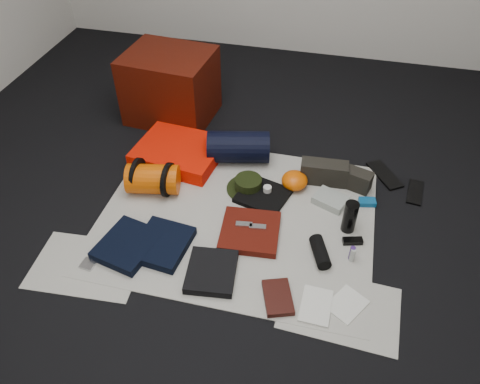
% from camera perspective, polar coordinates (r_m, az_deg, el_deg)
% --- Properties ---
extents(floor, '(4.50, 4.50, 0.02)m').
position_cam_1_polar(floor, '(2.81, -0.35, -3.16)').
color(floor, black).
rests_on(floor, ground).
extents(newspaper_mat, '(1.60, 1.30, 0.01)m').
position_cam_1_polar(newspaper_mat, '(2.80, -0.35, -2.97)').
color(newspaper_mat, silver).
rests_on(newspaper_mat, floor).
extents(newspaper_sheet_front_left, '(0.61, 0.44, 0.00)m').
position_cam_1_polar(newspaper_sheet_front_left, '(2.68, -18.13, -8.50)').
color(newspaper_sheet_front_left, silver).
rests_on(newspaper_sheet_front_left, floor).
extents(newspaper_sheet_front_right, '(0.60, 0.43, 0.00)m').
position_cam_1_polar(newspaper_sheet_front_right, '(2.45, 12.08, -13.65)').
color(newspaper_sheet_front_right, silver).
rests_on(newspaper_sheet_front_right, floor).
extents(red_cabinet, '(0.65, 0.56, 0.50)m').
position_cam_1_polar(red_cabinet, '(3.56, -8.47, 12.65)').
color(red_cabinet, '#460E05').
rests_on(red_cabinet, floor).
extents(sleeping_pad, '(0.60, 0.52, 0.10)m').
position_cam_1_polar(sleeping_pad, '(3.21, -7.44, 4.89)').
color(sleeping_pad, '#F41802').
rests_on(sleeping_pad, newspaper_mat).
extents(stuff_sack, '(0.35, 0.24, 0.19)m').
position_cam_1_polar(stuff_sack, '(2.95, -10.55, 1.57)').
color(stuff_sack, '#D14E03').
rests_on(stuff_sack, newspaper_mat).
extents(sack_strap_left, '(0.02, 0.22, 0.22)m').
position_cam_1_polar(sack_strap_left, '(2.98, -12.37, 2.06)').
color(sack_strap_left, black).
rests_on(sack_strap_left, newspaper_mat).
extents(sack_strap_right, '(0.03, 0.22, 0.22)m').
position_cam_1_polar(sack_strap_right, '(2.91, -8.77, 1.49)').
color(sack_strap_right, black).
rests_on(sack_strap_right, newspaper_mat).
extents(navy_duffel, '(0.45, 0.30, 0.21)m').
position_cam_1_polar(navy_duffel, '(3.13, -0.21, 5.50)').
color(navy_duffel, black).
rests_on(navy_duffel, newspaper_mat).
extents(boonie_brim, '(0.37, 0.37, 0.01)m').
position_cam_1_polar(boonie_brim, '(2.97, 1.01, 0.44)').
color(boonie_brim, black).
rests_on(boonie_brim, newspaper_mat).
extents(boonie_crown, '(0.17, 0.17, 0.08)m').
position_cam_1_polar(boonie_crown, '(2.94, 1.02, 1.03)').
color(boonie_crown, black).
rests_on(boonie_crown, boonie_brim).
extents(hiking_boot_left, '(0.30, 0.13, 0.15)m').
position_cam_1_polar(hiking_boot_left, '(3.03, 10.18, 2.37)').
color(hiking_boot_left, black).
rests_on(hiking_boot_left, newspaper_mat).
extents(hiking_boot_right, '(0.27, 0.17, 0.13)m').
position_cam_1_polar(hiking_boot_right, '(3.04, 13.39, 1.71)').
color(hiking_boot_right, black).
rests_on(hiking_boot_right, newspaper_mat).
extents(flip_flop_left, '(0.25, 0.30, 0.02)m').
position_cam_1_polar(flip_flop_left, '(3.22, 17.21, 2.02)').
color(flip_flop_left, black).
rests_on(flip_flop_left, floor).
extents(flip_flop_right, '(0.11, 0.24, 0.01)m').
position_cam_1_polar(flip_flop_right, '(3.15, 20.54, -0.00)').
color(flip_flop_right, black).
rests_on(flip_flop_right, floor).
extents(trousers_navy_a, '(0.35, 0.38, 0.05)m').
position_cam_1_polar(trousers_navy_a, '(2.68, -13.51, -6.30)').
color(trousers_navy_a, black).
rests_on(trousers_navy_a, newspaper_mat).
extents(trousers_navy_b, '(0.31, 0.35, 0.05)m').
position_cam_1_polar(trousers_navy_b, '(2.65, -9.47, -6.27)').
color(trousers_navy_b, black).
rests_on(trousers_navy_b, newspaper_mat).
extents(trousers_charcoal, '(0.28, 0.32, 0.05)m').
position_cam_1_polar(trousers_charcoal, '(2.50, -3.50, -9.67)').
color(trousers_charcoal, black).
rests_on(trousers_charcoal, newspaper_mat).
extents(black_tshirt, '(0.36, 0.34, 0.03)m').
position_cam_1_polar(black_tshirt, '(2.91, 2.83, -0.42)').
color(black_tshirt, black).
rests_on(black_tshirt, newspaper_mat).
extents(red_shirt, '(0.36, 0.36, 0.04)m').
position_cam_1_polar(red_shirt, '(2.68, 1.23, -4.84)').
color(red_shirt, '#4C1008').
rests_on(red_shirt, newspaper_mat).
extents(orange_stuff_sack, '(0.17, 0.17, 0.11)m').
position_cam_1_polar(orange_stuff_sack, '(2.97, 6.67, 1.40)').
color(orange_stuff_sack, '#D14E03').
rests_on(orange_stuff_sack, newspaper_mat).
extents(first_aid_pouch, '(0.23, 0.21, 0.05)m').
position_cam_1_polar(first_aid_pouch, '(2.91, 10.96, -0.96)').
color(first_aid_pouch, gray).
rests_on(first_aid_pouch, newspaper_mat).
extents(water_bottle, '(0.09, 0.09, 0.20)m').
position_cam_1_polar(water_bottle, '(2.72, 13.25, -2.97)').
color(water_bottle, black).
rests_on(water_bottle, newspaper_mat).
extents(speaker, '(0.14, 0.21, 0.08)m').
position_cam_1_polar(speaker, '(2.60, 9.73, -7.21)').
color(speaker, black).
rests_on(speaker, newspaper_mat).
extents(compact_camera, '(0.12, 0.08, 0.04)m').
position_cam_1_polar(compact_camera, '(2.92, 11.80, -1.01)').
color(compact_camera, silver).
rests_on(compact_camera, newspaper_mat).
extents(cyan_case, '(0.11, 0.08, 0.03)m').
position_cam_1_polar(cyan_case, '(2.96, 15.25, -1.18)').
color(cyan_case, '#0D4F83').
rests_on(cyan_case, newspaper_mat).
extents(toiletry_purple, '(0.04, 0.04, 0.09)m').
position_cam_1_polar(toiletry_purple, '(2.62, 13.49, -7.27)').
color(toiletry_purple, '#3D216A').
rests_on(toiletry_purple, newspaper_mat).
extents(toiletry_clear, '(0.04, 0.04, 0.09)m').
position_cam_1_polar(toiletry_clear, '(2.61, 13.56, -7.45)').
color(toiletry_clear, '#B1B6B1').
rests_on(toiletry_clear, newspaper_mat).
extents(paperback_book, '(0.20, 0.24, 0.03)m').
position_cam_1_polar(paperback_book, '(2.42, 4.63, -12.67)').
color(paperback_book, black).
rests_on(paperback_book, newspaper_mat).
extents(map_booklet, '(0.16, 0.22, 0.01)m').
position_cam_1_polar(map_booklet, '(2.42, 9.24, -13.51)').
color(map_booklet, silver).
rests_on(map_booklet, newspaper_mat).
extents(map_printout, '(0.23, 0.24, 0.01)m').
position_cam_1_polar(map_printout, '(2.46, 12.90, -13.20)').
color(map_printout, silver).
rests_on(map_printout, newspaper_mat).
extents(sunglasses, '(0.12, 0.07, 0.03)m').
position_cam_1_polar(sunglasses, '(2.72, 13.56, -5.83)').
color(sunglasses, black).
rests_on(sunglasses, newspaper_mat).
extents(key_cluster, '(0.08, 0.08, 0.01)m').
position_cam_1_polar(key_cluster, '(2.67, -18.00, -8.35)').
color(key_cluster, silver).
rests_on(key_cluster, newspaper_mat).
extents(tape_roll, '(0.05, 0.05, 0.04)m').
position_cam_1_polar(tape_roll, '(2.91, 3.36, 0.37)').
color(tape_roll, silver).
rests_on(tape_roll, black_tshirt).
extents(energy_bar_a, '(0.10, 0.05, 0.01)m').
position_cam_1_polar(energy_bar_a, '(2.68, 0.49, -3.97)').
color(energy_bar_a, silver).
rests_on(energy_bar_a, red_shirt).
extents(energy_bar_b, '(0.10, 0.05, 0.01)m').
position_cam_1_polar(energy_bar_b, '(2.67, 2.17, -4.26)').
color(energy_bar_b, silver).
rests_on(energy_bar_b, red_shirt).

